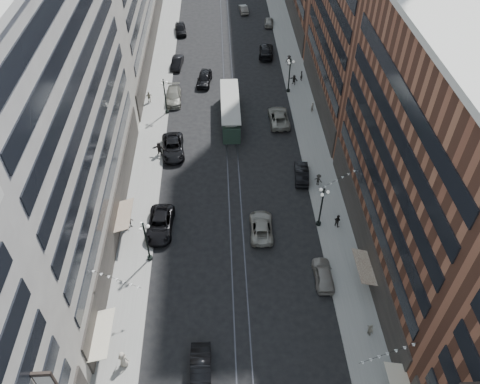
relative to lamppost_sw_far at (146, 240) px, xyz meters
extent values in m
plane|color=black|center=(9.20, 32.00, -3.10)|extent=(220.00, 220.00, 0.00)
cube|color=gray|center=(-1.80, 42.00, -3.02)|extent=(4.00, 180.00, 0.15)
cube|color=gray|center=(20.20, 42.00, -3.02)|extent=(4.00, 180.00, 0.15)
cube|color=#2D2D33|center=(8.50, 42.00, -3.09)|extent=(0.12, 180.00, 0.02)
cube|color=#2D2D33|center=(9.90, 42.00, -3.09)|extent=(0.12, 180.00, 0.02)
cube|color=#ABA597|center=(-7.80, 5.00, 10.90)|extent=(8.00, 36.00, 28.00)
cube|color=brown|center=(26.20, 0.00, 8.90)|extent=(8.00, 30.00, 24.00)
cylinder|color=black|center=(0.00, 0.00, -2.80)|extent=(0.56, 0.56, 0.30)
cylinder|color=black|center=(0.00, 0.00, -0.35)|extent=(0.18, 0.18, 5.20)
sphere|color=black|center=(0.00, 0.00, 2.45)|extent=(0.24, 0.24, 0.24)
sphere|color=white|center=(0.45, 0.00, 2.05)|extent=(0.36, 0.36, 0.36)
sphere|color=white|center=(-0.22, 0.39, 2.05)|extent=(0.36, 0.36, 0.36)
sphere|color=white|center=(-0.22, -0.39, 2.05)|extent=(0.36, 0.36, 0.36)
cylinder|color=black|center=(0.00, 27.00, -2.80)|extent=(0.56, 0.56, 0.30)
cylinder|color=black|center=(0.00, 27.00, -0.35)|extent=(0.18, 0.18, 5.20)
sphere|color=black|center=(0.00, 27.00, 2.45)|extent=(0.24, 0.24, 0.24)
sphere|color=white|center=(0.45, 27.00, 2.05)|extent=(0.36, 0.36, 0.36)
sphere|color=white|center=(-0.22, 27.39, 2.05)|extent=(0.36, 0.36, 0.36)
sphere|color=white|center=(-0.22, 26.61, 2.05)|extent=(0.36, 0.36, 0.36)
cylinder|color=black|center=(18.40, 4.00, -2.80)|extent=(0.56, 0.56, 0.30)
cylinder|color=black|center=(18.40, 4.00, -0.35)|extent=(0.18, 0.18, 5.20)
sphere|color=black|center=(18.40, 4.00, 2.45)|extent=(0.24, 0.24, 0.24)
sphere|color=white|center=(18.85, 4.00, 2.05)|extent=(0.36, 0.36, 0.36)
sphere|color=white|center=(18.18, 4.39, 2.05)|extent=(0.36, 0.36, 0.36)
sphere|color=white|center=(18.18, 3.61, 2.05)|extent=(0.36, 0.36, 0.36)
cylinder|color=black|center=(18.40, 32.00, -2.80)|extent=(0.56, 0.56, 0.30)
cylinder|color=black|center=(18.40, 32.00, -0.35)|extent=(0.18, 0.18, 5.20)
sphere|color=black|center=(18.40, 32.00, 2.45)|extent=(0.24, 0.24, 0.24)
sphere|color=white|center=(18.85, 32.00, 2.05)|extent=(0.36, 0.36, 0.36)
sphere|color=white|center=(18.18, 32.39, 2.05)|extent=(0.36, 0.36, 0.36)
sphere|color=white|center=(18.18, 31.61, 2.05)|extent=(0.36, 0.36, 0.36)
cube|color=#263B2E|center=(9.20, 24.95, -1.85)|extent=(2.39, 11.48, 2.49)
cube|color=gray|center=(9.20, 24.95, -0.32)|extent=(1.53, 10.52, 0.57)
cube|color=gray|center=(9.20, 24.95, 0.06)|extent=(2.58, 11.67, 0.14)
cylinder|color=black|center=(9.20, 20.64, -2.76)|extent=(2.20, 0.67, 0.67)
cylinder|color=black|center=(9.20, 29.26, -2.76)|extent=(2.20, 0.67, 0.67)
imported|color=black|center=(0.80, 4.19, -2.27)|extent=(3.01, 6.05, 1.65)
imported|color=gray|center=(17.60, -3.28, -2.34)|extent=(1.85, 4.48, 1.52)
imported|color=black|center=(5.50, -12.70, -2.28)|extent=(1.77, 4.96, 1.63)
imported|color=#A39A87|center=(-1.12, -11.53, -1.98)|extent=(1.03, 0.71, 1.93)
imported|color=black|center=(-2.61, 4.59, -2.02)|extent=(0.97, 0.65, 1.84)
imported|color=#9C9581|center=(20.72, -9.66, -2.20)|extent=(0.65, 0.96, 1.49)
imported|color=black|center=(1.44, 17.81, -2.25)|extent=(3.32, 6.32, 1.70)
imported|color=slate|center=(0.80, 30.33, -2.29)|extent=(2.40, 5.59, 1.61)
imported|color=black|center=(0.80, 53.52, -2.26)|extent=(2.47, 5.09, 1.67)
imported|color=black|center=(17.60, 12.00, -2.33)|extent=(2.08, 4.78, 1.53)
imported|color=gray|center=(16.07, 24.10, -2.28)|extent=(2.78, 5.93, 1.64)
imported|color=black|center=(16.00, 44.12, -2.25)|extent=(3.05, 6.10, 1.70)
imported|color=black|center=(5.40, 35.23, -2.23)|extent=(2.72, 5.34, 1.74)
imported|color=#65625A|center=(13.04, 62.46, -2.40)|extent=(1.90, 4.37, 1.40)
imported|color=black|center=(-0.30, 17.30, -1.99)|extent=(1.84, 1.01, 1.90)
imported|color=#A49D88|center=(-2.80, 29.98, -2.08)|extent=(1.10, 0.73, 1.73)
imported|color=black|center=(20.39, 3.75, -2.14)|extent=(0.86, 0.87, 1.62)
imported|color=#A19585|center=(21.17, 26.23, -2.15)|extent=(0.69, 0.63, 1.59)
imported|color=black|center=(19.49, 40.22, -2.07)|extent=(1.19, 0.65, 1.74)
imported|color=gray|center=(11.92, 3.37, -2.36)|extent=(2.63, 5.38, 1.47)
imported|color=gray|center=(17.60, 56.20, -2.40)|extent=(2.07, 4.22, 1.39)
imported|color=black|center=(0.80, 40.78, -2.34)|extent=(2.10, 4.75, 1.52)
imported|color=black|center=(19.42, 10.54, -2.16)|extent=(1.05, 0.98, 1.58)
imported|color=black|center=(20.89, 35.21, -2.13)|extent=(0.50, 0.66, 1.63)
imported|color=black|center=(19.54, 34.10, -2.16)|extent=(1.39, 1.25, 1.57)
camera|label=1|loc=(7.97, -30.95, 35.82)|focal=35.00mm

